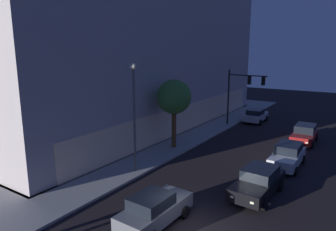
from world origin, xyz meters
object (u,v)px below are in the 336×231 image
object	(u,v)px
traffic_light_far_corner	(242,87)
car_red	(305,133)
street_lamp_sidewalk	(134,104)
car_white	(288,155)
car_silver	(256,115)
modern_building	(99,45)
sidewalk_tree	(174,97)
car_black	(258,182)
car_grey	(155,209)

from	to	relation	value
traffic_light_far_corner	car_red	size ratio (longest dim) A/B	1.34
street_lamp_sidewalk	car_white	size ratio (longest dim) A/B	1.65
car_red	car_silver	bearing A→B (deg)	48.63
street_lamp_sidewalk	car_white	world-z (taller)	street_lamp_sidewalk
modern_building	street_lamp_sidewalk	world-z (taller)	modern_building
car_white	car_red	bearing A→B (deg)	0.51
sidewalk_tree	car_silver	size ratio (longest dim) A/B	1.37
modern_building	car_red	distance (m)	25.63
modern_building	car_red	size ratio (longest dim) A/B	7.98
modern_building	car_red	world-z (taller)	modern_building
car_black	car_silver	xyz separation A→B (m)	(18.86, 6.11, -0.01)
car_grey	car_silver	xyz separation A→B (m)	(24.89, 2.86, -0.02)
car_silver	sidewalk_tree	bearing A→B (deg)	168.75
car_red	car_white	bearing A→B (deg)	-179.49
car_red	car_silver	distance (m)	8.59
car_red	car_black	bearing A→B (deg)	178.53
modern_building	sidewalk_tree	xyz separation A→B (m)	(-5.86, -14.82, -4.66)
modern_building	traffic_light_far_corner	distance (m)	18.30
street_lamp_sidewalk	car_black	size ratio (longest dim) A/B	1.54
car_white	sidewalk_tree	bearing A→B (deg)	96.65
car_grey	car_black	world-z (taller)	car_grey
traffic_light_far_corner	car_grey	distance (m)	22.06
traffic_light_far_corner	car_black	world-z (taller)	traffic_light_far_corner
street_lamp_sidewalk	car_red	xyz separation A→B (m)	(14.53, -8.65, -4.07)
street_lamp_sidewalk	modern_building	bearing A→B (deg)	52.28
modern_building	street_lamp_sidewalk	distance (m)	19.97
car_grey	car_silver	size ratio (longest dim) A/B	1.00
sidewalk_tree	car_white	bearing A→B (deg)	-83.35
car_grey	car_black	xyz separation A→B (m)	(6.03, -3.25, -0.01)
modern_building	car_silver	distance (m)	21.22
sidewalk_tree	car_white	xyz separation A→B (m)	(1.09, -9.33, -3.72)
traffic_light_far_corner	car_black	distance (m)	17.24
sidewalk_tree	car_black	distance (m)	10.76
modern_building	sidewalk_tree	world-z (taller)	modern_building
car_black	car_white	size ratio (longest dim) A/B	1.07
traffic_light_far_corner	car_red	xyz separation A→B (m)	(-2.26, -7.08, -3.69)
street_lamp_sidewalk	car_black	world-z (taller)	street_lamp_sidewalk
car_white	traffic_light_far_corner	bearing A→B (deg)	36.55
street_lamp_sidewalk	sidewalk_tree	xyz separation A→B (m)	(6.07, 0.61, -0.33)
car_black	car_red	xyz separation A→B (m)	(13.18, -0.34, -0.01)
car_white	car_silver	bearing A→B (deg)	26.51
modern_building	car_grey	size ratio (longest dim) A/B	8.54
sidewalk_tree	car_grey	xyz separation A→B (m)	(-10.75, -5.67, -3.73)
car_white	car_red	world-z (taller)	car_white
car_grey	car_red	xyz separation A→B (m)	(19.21, -3.59, -0.01)
traffic_light_far_corner	sidewalk_tree	distance (m)	10.94
sidewalk_tree	car_white	world-z (taller)	sidewalk_tree
car_grey	car_black	distance (m)	6.85
modern_building	car_black	distance (m)	27.31
street_lamp_sidewalk	car_silver	xyz separation A→B (m)	(20.21, -2.21, -4.08)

